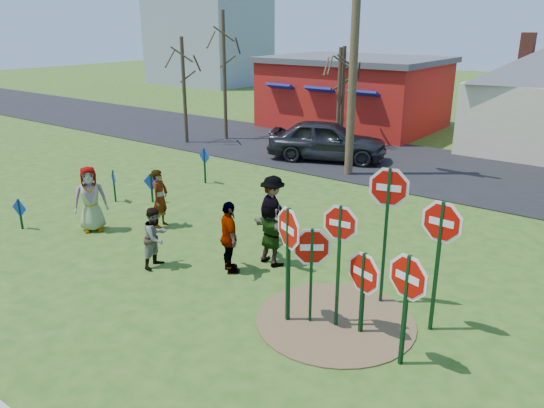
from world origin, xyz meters
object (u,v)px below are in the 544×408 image
at_px(stop_sign_b, 388,202).
at_px(stop_sign_c, 340,239).
at_px(stop_sign_a, 288,240).
at_px(stop_sign_d, 441,234).
at_px(person_b, 160,198).
at_px(suv, 327,140).
at_px(person_a, 90,199).
at_px(utility_pole, 355,31).

bearing_deg(stop_sign_b, stop_sign_c, -115.98).
relative_size(stop_sign_a, stop_sign_d, 0.92).
xyz_separation_m(person_b, suv, (-0.23, 9.71, 0.04)).
height_order(stop_sign_b, person_a, stop_sign_b).
distance_m(stop_sign_b, stop_sign_d, 1.34).
height_order(stop_sign_c, suv, stop_sign_c).
xyz_separation_m(stop_sign_c, utility_pole, (-5.22, 9.88, 3.53)).
distance_m(stop_sign_a, person_b, 6.40).
xyz_separation_m(stop_sign_a, person_a, (-7.35, 0.66, -0.82)).
height_order(stop_sign_c, person_b, stop_sign_c).
bearing_deg(person_a, stop_sign_a, -61.64).
bearing_deg(stop_sign_d, stop_sign_a, -144.29).
bearing_deg(utility_pole, person_b, -101.41).
bearing_deg(utility_pole, stop_sign_b, -56.98).
bearing_deg(utility_pole, stop_sign_c, -62.14).
relative_size(suv, utility_pole, 0.49).
bearing_deg(stop_sign_c, stop_sign_a, -161.94).
distance_m(suv, utility_pole, 5.10).
xyz_separation_m(stop_sign_a, stop_sign_b, (1.17, 1.82, 0.52)).
xyz_separation_m(person_a, person_b, (1.35, 1.40, -0.09)).
bearing_deg(stop_sign_c, person_a, 171.65).
xyz_separation_m(stop_sign_b, stop_sign_d, (1.25, -0.39, -0.27)).
xyz_separation_m(stop_sign_c, person_a, (-8.23, 0.25, -0.93)).
height_order(stop_sign_b, stop_sign_c, stop_sign_b).
xyz_separation_m(stop_sign_b, person_a, (-8.52, -1.16, -1.34)).
xyz_separation_m(stop_sign_b, suv, (-7.40, 9.95, -1.38)).
distance_m(person_a, person_b, 1.94).
relative_size(stop_sign_d, person_a, 1.47).
bearing_deg(person_b, stop_sign_d, -111.60).
height_order(person_a, utility_pole, utility_pole).
relative_size(stop_sign_a, person_b, 1.48).
bearing_deg(stop_sign_d, stop_sign_b, 167.92).
distance_m(stop_sign_b, stop_sign_c, 1.50).
xyz_separation_m(stop_sign_c, person_b, (-6.88, 1.65, -1.01)).
xyz_separation_m(stop_sign_b, stop_sign_c, (-0.28, -1.41, -0.41)).
bearing_deg(person_b, stop_sign_c, -120.78).
relative_size(person_a, person_b, 1.10).
height_order(stop_sign_a, person_a, stop_sign_a).
relative_size(stop_sign_d, person_b, 1.61).
distance_m(stop_sign_c, utility_pole, 11.72).
relative_size(stop_sign_b, stop_sign_d, 1.12).
xyz_separation_m(stop_sign_d, utility_pole, (-6.76, 8.86, 3.39)).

